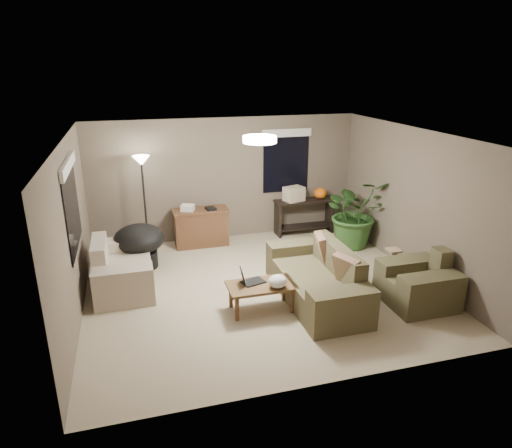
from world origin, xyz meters
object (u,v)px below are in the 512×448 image
object	(u,v)px
main_sofa	(318,281)
cat_scratching_post	(392,265)
armchair	(418,285)
floor_lamp	(142,173)
houseplant	(355,220)
coffee_table	(261,288)
desk	(201,227)
papasan_chair	(139,243)
loveseat	(121,270)
console_table	(304,214)

from	to	relation	value
main_sofa	cat_scratching_post	distance (m)	1.61
armchair	floor_lamp	xyz separation A→B (m)	(-3.88, 3.15, 1.30)
houseplant	cat_scratching_post	xyz separation A→B (m)	(-0.02, -1.47, -0.34)
coffee_table	desk	distance (m)	2.87
armchair	papasan_chair	world-z (taller)	armchair
papasan_chair	armchair	bearing A→B (deg)	-31.68
desk	floor_lamp	size ratio (longest dim) A/B	0.58
floor_lamp	cat_scratching_post	distance (m)	4.79
cat_scratching_post	papasan_chair	bearing A→B (deg)	159.48
desk	cat_scratching_post	xyz separation A→B (m)	(2.94, -2.34, -0.16)
loveseat	papasan_chair	xyz separation A→B (m)	(0.33, 0.72, 0.17)
desk	floor_lamp	bearing A→B (deg)	-173.33
houseplant	cat_scratching_post	distance (m)	1.51
console_table	papasan_chair	bearing A→B (deg)	-165.99
coffee_table	houseplant	world-z (taller)	houseplant
desk	loveseat	bearing A→B (deg)	-136.24
loveseat	papasan_chair	distance (m)	0.81
armchair	floor_lamp	distance (m)	5.16
cat_scratching_post	desk	bearing A→B (deg)	141.49
main_sofa	desk	bearing A→B (deg)	116.86
houseplant	cat_scratching_post	world-z (taller)	houseplant
coffee_table	armchair	bearing A→B (deg)	-10.40
console_table	papasan_chair	world-z (taller)	papasan_chair
loveseat	coffee_table	xyz separation A→B (m)	(2.00, -1.34, 0.06)
loveseat	cat_scratching_post	size ratio (longest dim) A/B	3.20
armchair	cat_scratching_post	xyz separation A→B (m)	(0.14, 0.93, -0.08)
desk	houseplant	world-z (taller)	houseplant
coffee_table	desk	size ratio (longest dim) A/B	0.91
main_sofa	armchair	distance (m)	1.52
coffee_table	main_sofa	bearing A→B (deg)	6.02
loveseat	floor_lamp	bearing A→B (deg)	70.12
coffee_table	floor_lamp	distance (m)	3.34
loveseat	papasan_chair	bearing A→B (deg)	65.34
desk	console_table	size ratio (longest dim) A/B	0.85
cat_scratching_post	main_sofa	bearing A→B (deg)	-165.75
main_sofa	cat_scratching_post	size ratio (longest dim) A/B	4.40
console_table	cat_scratching_post	world-z (taller)	console_table
armchair	houseplant	bearing A→B (deg)	86.40
papasan_chair	houseplant	xyz separation A→B (m)	(4.19, -0.09, 0.09)
main_sofa	floor_lamp	distance (m)	3.81
main_sofa	coffee_table	distance (m)	0.96
loveseat	desk	distance (m)	2.17
papasan_chair	houseplant	world-z (taller)	houseplant
coffee_table	papasan_chair	distance (m)	2.65
desk	houseplant	xyz separation A→B (m)	(2.96, -0.87, 0.17)
coffee_table	floor_lamp	xyz separation A→B (m)	(-1.50, 2.71, 1.24)
desk	floor_lamp	xyz separation A→B (m)	(-1.07, -0.12, 1.22)
main_sofa	coffee_table	xyz separation A→B (m)	(-0.95, -0.10, 0.06)
papasan_chair	cat_scratching_post	world-z (taller)	papasan_chair
coffee_table	console_table	bearing A→B (deg)	58.10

